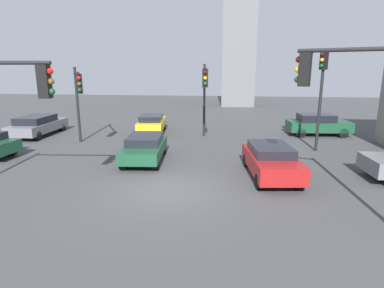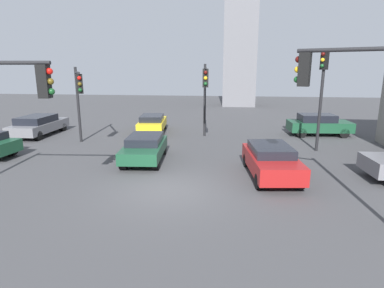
% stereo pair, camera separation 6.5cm
% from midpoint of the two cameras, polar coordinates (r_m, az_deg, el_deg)
% --- Properties ---
extents(ground_plane, '(83.48, 83.48, 0.00)m').
position_cam_midpoint_polar(ground_plane, '(12.29, -4.27, -8.24)').
color(ground_plane, '#424244').
extents(traffic_light_0, '(0.57, 3.97, 4.77)m').
position_cam_midpoint_polar(traffic_light_0, '(19.57, 2.18, 10.25)').
color(traffic_light_0, black).
rests_on(traffic_light_0, ground_plane).
extents(traffic_light_1, '(1.79, 3.02, 4.58)m').
position_cam_midpoint_polar(traffic_light_1, '(19.24, -19.76, 8.81)').
color(traffic_light_1, black).
rests_on(traffic_light_1, ground_plane).
extents(traffic_light_3, '(0.47, 0.47, 5.43)m').
position_cam_midpoint_polar(traffic_light_3, '(18.70, 22.05, 10.15)').
color(traffic_light_3, black).
rests_on(traffic_light_3, ground_plane).
extents(traffic_light_4, '(2.95, 1.44, 5.22)m').
position_cam_midpoint_polar(traffic_light_4, '(10.31, 26.77, 7.60)').
color(traffic_light_4, black).
rests_on(traffic_light_4, ground_plane).
extents(car_0, '(2.13, 4.20, 1.27)m').
position_cam_midpoint_polar(car_0, '(16.01, -8.57, -0.58)').
color(car_0, '#19472D').
rests_on(car_0, ground_plane).
extents(car_2, '(2.13, 4.09, 1.29)m').
position_cam_midpoint_polar(car_2, '(22.96, -7.28, 3.74)').
color(car_2, yellow).
rests_on(car_2, ground_plane).
extents(car_4, '(4.21, 2.13, 1.45)m').
position_cam_midpoint_polar(car_4, '(23.54, 21.46, 3.31)').
color(car_4, '#19472D').
rests_on(car_4, ground_plane).
extents(car_5, '(2.29, 4.36, 1.35)m').
position_cam_midpoint_polar(car_5, '(13.94, 13.77, -2.79)').
color(car_5, maroon).
rests_on(car_5, ground_plane).
extents(car_6, '(2.02, 4.66, 1.37)m').
position_cam_midpoint_polar(car_6, '(24.25, -25.89, 3.07)').
color(car_6, slate).
rests_on(car_6, ground_plane).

